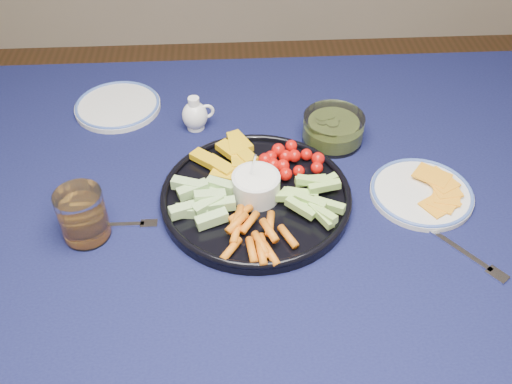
{
  "coord_description": "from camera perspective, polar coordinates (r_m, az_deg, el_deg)",
  "views": [
    {
      "loc": [
        -0.12,
        -0.76,
        1.49
      ],
      "look_at": [
        -0.08,
        0.01,
        0.77
      ],
      "focal_mm": 40.0,
      "sensor_mm": 36.0,
      "label": 1
    }
  ],
  "objects": [
    {
      "name": "fork_left",
      "position": [
        1.05,
        -13.06,
        -3.2
      ],
      "size": [
        0.15,
        0.02,
        0.0
      ],
      "color": "silver",
      "rests_on": "dining_table"
    },
    {
      "name": "creamer_pitcher",
      "position": [
        1.24,
        -6.1,
        7.66
      ],
      "size": [
        0.07,
        0.05,
        0.08
      ],
      "color": "white",
      "rests_on": "dining_table"
    },
    {
      "name": "pickle_bowl",
      "position": [
        1.21,
        7.71,
        6.2
      ],
      "size": [
        0.13,
        0.13,
        0.06
      ],
      "color": "silver",
      "rests_on": "dining_table"
    },
    {
      "name": "dining_table",
      "position": [
        1.14,
        3.86,
        -4.24
      ],
      "size": [
        1.67,
        1.07,
        0.75
      ],
      "color": "#452717",
      "rests_on": "ground"
    },
    {
      "name": "fork_right",
      "position": [
        1.04,
        20.63,
        -6.09
      ],
      "size": [
        0.12,
        0.14,
        0.0
      ],
      "color": "silver",
      "rests_on": "dining_table"
    },
    {
      "name": "crudite_platter",
      "position": [
        1.06,
        -0.12,
        -0.23
      ],
      "size": [
        0.36,
        0.36,
        0.11
      ],
      "color": "black",
      "rests_on": "dining_table"
    },
    {
      "name": "side_plate_extra",
      "position": [
        1.34,
        -13.66,
        8.38
      ],
      "size": [
        0.19,
        0.19,
        0.02
      ],
      "color": "silver",
      "rests_on": "dining_table"
    },
    {
      "name": "juice_tumbler",
      "position": [
        1.03,
        -16.88,
        -2.48
      ],
      "size": [
        0.08,
        0.08,
        0.1
      ],
      "color": "silver",
      "rests_on": "dining_table"
    },
    {
      "name": "cheese_plate",
      "position": [
        1.12,
        16.25,
        0.03
      ],
      "size": [
        0.19,
        0.19,
        0.02
      ],
      "color": "silver",
      "rests_on": "dining_table"
    }
  ]
}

